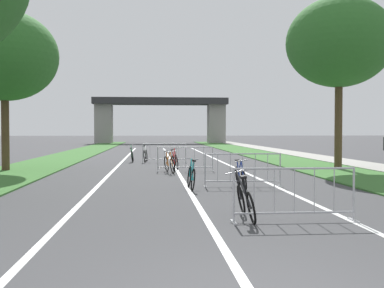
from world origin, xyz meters
TOP-DOWN VIEW (x-y plane):
  - grass_verge_left at (-6.68, 29.24)m, footprint 3.24×71.46m
  - grass_verge_right at (6.68, 29.24)m, footprint 3.24×71.46m
  - sidewalk_path_right at (9.39, 29.24)m, footprint 2.18×71.46m
  - lane_stripe_center at (0.00, 20.67)m, footprint 0.14×41.34m
  - lane_stripe_right_lane at (2.79, 20.67)m, footprint 0.14×41.34m
  - lane_stripe_left_lane at (-2.79, 20.67)m, footprint 0.14×41.34m
  - overpass_bridge at (0.00, 59.06)m, footprint 18.22×3.94m
  - tree_left_pine_far at (-7.38, 16.04)m, footprint 4.54×4.54m
  - tree_right_pine_near at (7.16, 15.46)m, footprint 4.66×4.66m
  - crowd_barrier_nearest at (1.65, 4.20)m, footprint 2.41×0.45m
  - crowd_barrier_second at (1.74, 9.74)m, footprint 2.43×0.55m
  - crowd_barrier_third at (0.33, 15.27)m, footprint 2.41×0.46m
  - crowd_barrier_fourth at (-0.43, 20.80)m, footprint 2.41×0.46m
  - bicycle_teal_0 at (0.09, 9.27)m, footprint 0.45×1.62m
  - bicycle_red_1 at (-0.10, 15.69)m, footprint 0.46×1.68m
  - bicycle_orange_2 at (-0.38, 14.68)m, footprint 0.51×1.75m
  - bicycle_green_3 at (-2.20, 21.37)m, footprint 0.51×1.69m
  - bicycle_black_4 at (0.77, 4.55)m, footprint 0.48×1.72m
  - bicycle_white_5 at (-1.47, 21.24)m, footprint 0.46×1.66m
  - bicycle_blue_6 at (1.59, 9.33)m, footprint 0.42×1.70m

SIDE VIEW (x-z plane):
  - lane_stripe_center at x=0.00m, z-range 0.00..0.01m
  - lane_stripe_right_lane at x=2.79m, z-range 0.00..0.01m
  - lane_stripe_left_lane at x=-2.79m, z-range 0.00..0.01m
  - grass_verge_left at x=-6.68m, z-range 0.00..0.05m
  - grass_verge_right at x=6.68m, z-range 0.00..0.05m
  - sidewalk_path_right at x=9.39m, z-range 0.00..0.08m
  - bicycle_black_4 at x=0.77m, z-range -0.12..0.83m
  - bicycle_blue_6 at x=1.59m, z-range -0.10..0.82m
  - bicycle_green_3 at x=-2.20m, z-range -0.13..0.85m
  - bicycle_teal_0 at x=0.09m, z-range -0.09..0.83m
  - bicycle_orange_2 at x=-0.38m, z-range -0.10..0.85m
  - bicycle_white_5 at x=-1.47m, z-range -0.09..0.85m
  - bicycle_red_1 at x=-0.10m, z-range -0.12..0.88m
  - crowd_barrier_nearest at x=1.65m, z-range 0.00..1.05m
  - crowd_barrier_second at x=1.74m, z-range 0.00..1.05m
  - crowd_barrier_third at x=0.33m, z-range 0.00..1.05m
  - crowd_barrier_fourth at x=-0.43m, z-range 0.00..1.05m
  - overpass_bridge at x=0.00m, z-range 1.16..7.34m
  - tree_left_pine_far at x=-7.38m, z-range 1.50..8.39m
  - tree_right_pine_near at x=7.16m, z-range 1.82..9.45m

